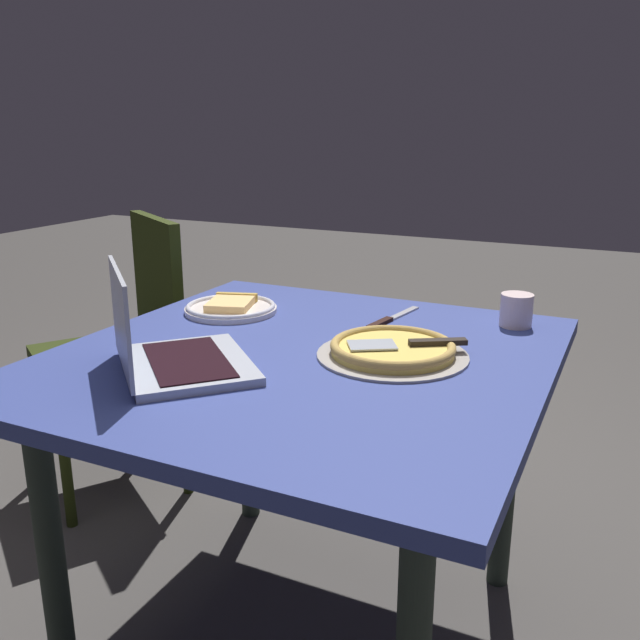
{
  "coord_description": "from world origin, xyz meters",
  "views": [
    {
      "loc": [
        0.65,
        -1.27,
        1.23
      ],
      "look_at": [
        0.03,
        0.03,
        0.81
      ],
      "focal_mm": 38.24,
      "sensor_mm": 36.0,
      "label": 1
    }
  ],
  "objects": [
    {
      "name": "table_knife",
      "position": [
        0.09,
        0.32,
        0.74
      ],
      "size": [
        0.06,
        0.25,
        0.01
      ],
      "color": "#B8B6BC",
      "rests_on": "dining_table"
    },
    {
      "name": "ground_plane",
      "position": [
        0.0,
        0.0,
        0.0
      ],
      "size": [
        12.0,
        12.0,
        0.0
      ],
      "primitive_type": "plane",
      "color": "#44403D"
    },
    {
      "name": "dining_table",
      "position": [
        0.0,
        0.0,
        0.65
      ],
      "size": [
        1.05,
        1.09,
        0.74
      ],
      "color": "navy",
      "rests_on": "ground_plane"
    },
    {
      "name": "chair_near",
      "position": [
        -0.89,
        0.43,
        0.53
      ],
      "size": [
        0.59,
        0.59,
        0.93
      ],
      "color": "#28320F",
      "rests_on": "ground_plane"
    },
    {
      "name": "laptop",
      "position": [
        -0.19,
        -0.22,
        0.78
      ],
      "size": [
        0.4,
        0.4,
        0.22
      ],
      "color": "#ADB1BD",
      "rests_on": "dining_table"
    },
    {
      "name": "pizza_tray",
      "position": [
        0.19,
        0.06,
        0.75
      ],
      "size": [
        0.33,
        0.33,
        0.04
      ],
      "color": "#A69F98",
      "rests_on": "dining_table"
    },
    {
      "name": "pizza_plate",
      "position": [
        -0.33,
        0.22,
        0.75
      ],
      "size": [
        0.25,
        0.25,
        0.04
      ],
      "color": "white",
      "rests_on": "dining_table"
    },
    {
      "name": "drink_cup",
      "position": [
        0.39,
        0.41,
        0.78
      ],
      "size": [
        0.08,
        0.08,
        0.08
      ],
      "color": "silver",
      "rests_on": "dining_table"
    }
  ]
}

